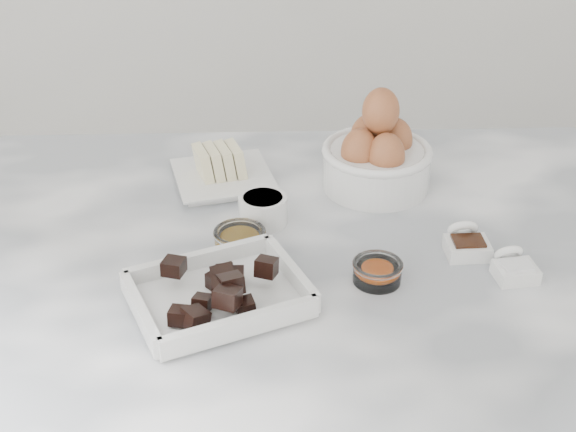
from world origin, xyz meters
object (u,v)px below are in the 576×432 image
object	(u,v)px
honey_bowl	(240,240)
salt_spoon	(514,267)
chocolate_dish	(218,290)
egg_bowl	(377,156)
butter_plate	(221,170)
sugar_ramekin	(263,208)
vanilla_spoon	(466,243)
zest_bowl	(377,271)

from	to	relation	value
honey_bowl	salt_spoon	size ratio (longest dim) A/B	1.05
chocolate_dish	egg_bowl	world-z (taller)	egg_bowl
butter_plate	egg_bowl	world-z (taller)	egg_bowl
sugar_ramekin	egg_bowl	xyz separation A→B (m)	(0.18, 0.11, 0.03)
chocolate_dish	egg_bowl	size ratio (longest dim) A/B	1.49
sugar_ramekin	egg_bowl	world-z (taller)	egg_bowl
vanilla_spoon	butter_plate	bearing A→B (deg)	147.92
chocolate_dish	vanilla_spoon	world-z (taller)	chocolate_dish
sugar_ramekin	chocolate_dish	bearing A→B (deg)	-106.12
sugar_ramekin	honey_bowl	world-z (taller)	sugar_ramekin
sugar_ramekin	salt_spoon	xyz separation A→B (m)	(0.33, -0.15, -0.01)
honey_bowl	salt_spoon	world-z (taller)	salt_spoon
egg_bowl	honey_bowl	size ratio (longest dim) A/B	2.35
sugar_ramekin	vanilla_spoon	size ratio (longest dim) A/B	0.99
butter_plate	sugar_ramekin	distance (m)	0.15
chocolate_dish	egg_bowl	distance (m)	0.39
chocolate_dish	vanilla_spoon	bearing A→B (deg)	17.95
butter_plate	zest_bowl	xyz separation A→B (m)	(0.22, -0.29, -0.01)
zest_bowl	sugar_ramekin	bearing A→B (deg)	134.01
salt_spoon	zest_bowl	bearing A→B (deg)	-178.15
sugar_ramekin	egg_bowl	bearing A→B (deg)	30.09
butter_plate	honey_bowl	world-z (taller)	butter_plate
sugar_ramekin	zest_bowl	world-z (taller)	sugar_ramekin
butter_plate	vanilla_spoon	xyz separation A→B (m)	(0.35, -0.22, -0.01)
sugar_ramekin	vanilla_spoon	world-z (taller)	vanilla_spoon
honey_bowl	salt_spoon	bearing A→B (deg)	-11.62
vanilla_spoon	zest_bowl	bearing A→B (deg)	-153.95
sugar_ramekin	egg_bowl	distance (m)	0.21
honey_bowl	zest_bowl	world-z (taller)	honey_bowl
egg_bowl	vanilla_spoon	xyz separation A→B (m)	(0.10, -0.20, -0.04)
sugar_ramekin	butter_plate	bearing A→B (deg)	117.21
sugar_ramekin	zest_bowl	xyz separation A→B (m)	(0.15, -0.16, -0.01)
zest_bowl	egg_bowl	bearing A→B (deg)	83.21
chocolate_dish	zest_bowl	distance (m)	0.21
honey_bowl	salt_spoon	xyz separation A→B (m)	(0.37, -0.08, -0.00)
honey_bowl	zest_bowl	bearing A→B (deg)	-23.99
chocolate_dish	zest_bowl	xyz separation A→B (m)	(0.21, 0.05, -0.01)
butter_plate	egg_bowl	xyz separation A→B (m)	(0.25, -0.02, 0.03)
vanilla_spoon	salt_spoon	bearing A→B (deg)	-49.40
sugar_ramekin	zest_bowl	distance (m)	0.22
sugar_ramekin	honey_bowl	xyz separation A→B (m)	(-0.03, -0.07, -0.01)
zest_bowl	honey_bowl	bearing A→B (deg)	156.01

